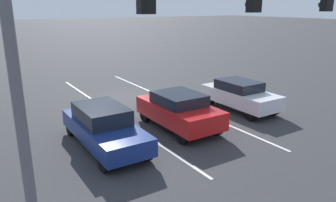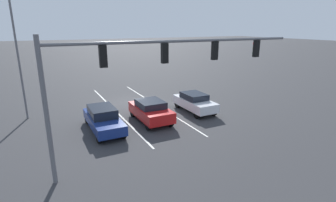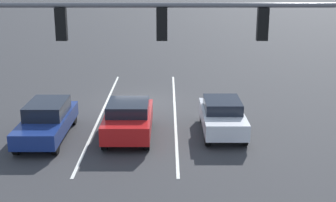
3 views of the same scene
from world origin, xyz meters
The scene contains 8 objects.
ground_plane centered at (0.00, 0.00, 0.00)m, with size 240.00×240.00×0.00m, color #333335.
lane_stripe_left_divider centered at (-1.83, 1.79, 0.01)m, with size 0.12×15.58×0.01m, color silver.
lane_stripe_center_divider centered at (1.83, 1.79, 0.01)m, with size 0.12×15.58×0.01m, color silver.
car_white_leftlane_front centered at (-3.85, 4.90, 0.78)m, with size 1.76×4.15×1.48m.
car_navy_rightlane_front centered at (3.64, 5.48, 0.79)m, with size 1.76×4.77×1.54m.
car_red_midlane_front centered at (0.20, 5.38, 0.81)m, with size 1.94×4.15×1.54m.
traffic_signal_gantry centered at (2.21, 10.56, 4.92)m, with size 13.43×0.37×6.35m.
street_lamp_right_shoulder centered at (7.96, 0.66, 5.40)m, with size 2.15×0.24×9.48m.
Camera 2 is at (7.21, 21.86, 6.65)m, focal length 28.00 mm.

